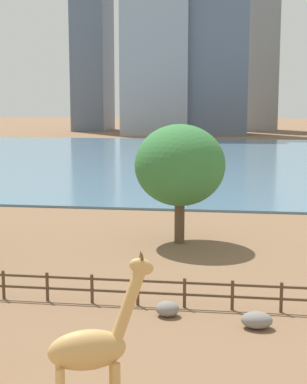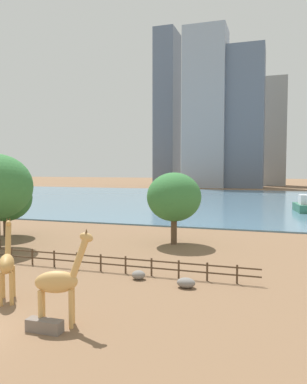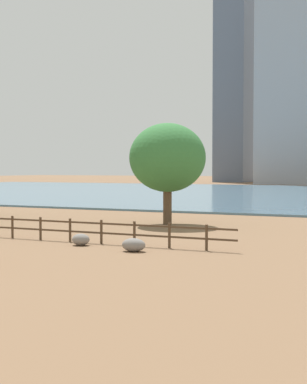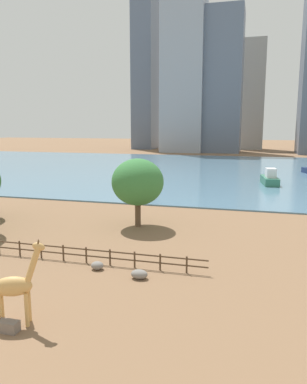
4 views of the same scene
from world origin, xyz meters
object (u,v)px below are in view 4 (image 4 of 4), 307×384
Objects in this scene: boat_sailboat at (270,179)px; boulder_small at (97,266)px; feeding_trough at (3,326)px; giraffe_tall at (16,286)px; tree_center_broad at (138,182)px; boulder_near_fence at (139,274)px.

boulder_small is at bearing 155.74° from boat_sailboat.
boulder_small reaches higher than feeding_trough.
boat_sailboat is (15.38, 55.10, 0.93)m from feeding_trough.
tree_center_broad reaches higher than giraffe_tall.
feeding_trough is (-4.97, -8.54, -0.03)m from boulder_near_fence.
feeding_trough is 22.49m from tree_center_broad.
tree_center_broad is (0.61, 22.01, 4.56)m from feeding_trough.
giraffe_tall reaches higher than boulder_near_fence.
boulder_small is at bearing 61.93° from giraffe_tall.
boulder_small is 0.54× the size of feeding_trough.
feeding_trough is 0.25× the size of boat_sailboat.
boulder_near_fence is 3.70m from boulder_small.
feeding_trough is (-0.37, -0.81, -1.96)m from giraffe_tall.
giraffe_tall is at bearing -90.66° from tree_center_broad.
boulder_small is at bearing 167.41° from boulder_near_fence.
feeding_trough is at bearing -135.82° from giraffe_tall.
giraffe_tall is at bearing 157.32° from boat_sailboat.
boulder_near_fence is at bearing 59.79° from feeding_trough.
giraffe_tall is at bearing -120.78° from boulder_near_fence.
tree_center_broad reaches higher than boulder_small.
boulder_small is 13.48m from tree_center_broad.
boat_sailboat is (14.01, 45.75, 0.92)m from boulder_small.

